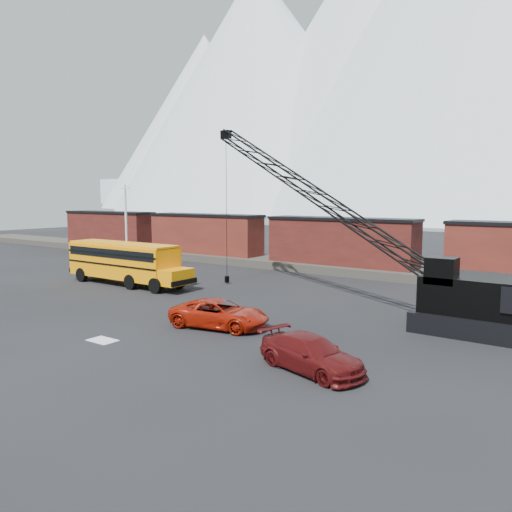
{
  "coord_description": "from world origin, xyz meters",
  "views": [
    {
      "loc": [
        19.55,
        -18.26,
        6.68
      ],
      "look_at": [
        1.51,
        6.94,
        3.0
      ],
      "focal_mm": 35.0,
      "sensor_mm": 36.0,
      "label": 1
    }
  ],
  "objects_px": {
    "maroon_suv": "(311,354)",
    "crawler_crane": "(320,198)",
    "school_bus": "(126,261)",
    "red_pickup": "(220,314)"
  },
  "relations": [
    {
      "from": "crawler_crane",
      "to": "maroon_suv",
      "type": "bearing_deg",
      "value": -62.83
    },
    {
      "from": "school_bus",
      "to": "maroon_suv",
      "type": "height_order",
      "value": "school_bus"
    },
    {
      "from": "maroon_suv",
      "to": "crawler_crane",
      "type": "height_order",
      "value": "crawler_crane"
    },
    {
      "from": "school_bus",
      "to": "red_pickup",
      "type": "bearing_deg",
      "value": -21.76
    },
    {
      "from": "school_bus",
      "to": "maroon_suv",
      "type": "bearing_deg",
      "value": -22.09
    },
    {
      "from": "maroon_suv",
      "to": "crawler_crane",
      "type": "distance_m",
      "value": 14.26
    },
    {
      "from": "school_bus",
      "to": "crawler_crane",
      "type": "distance_m",
      "value": 16.05
    },
    {
      "from": "school_bus",
      "to": "maroon_suv",
      "type": "relative_size",
      "value": 2.49
    },
    {
      "from": "crawler_crane",
      "to": "school_bus",
      "type": "bearing_deg",
      "value": -168.51
    },
    {
      "from": "school_bus",
      "to": "red_pickup",
      "type": "xyz_separation_m",
      "value": [
        13.9,
        -5.55,
        -1.08
      ]
    }
  ]
}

